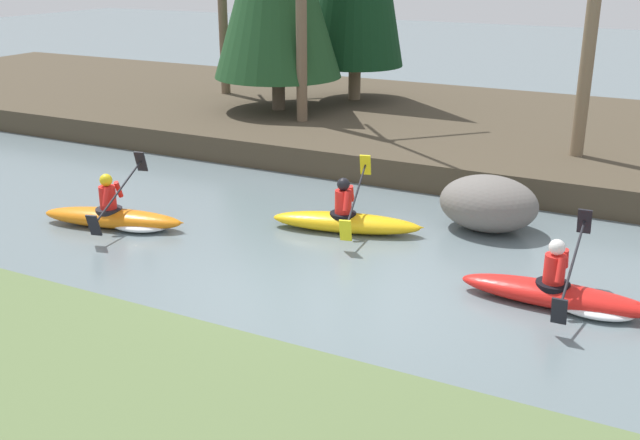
{
  "coord_description": "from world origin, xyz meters",
  "views": [
    {
      "loc": [
        4.57,
        -8.93,
        4.75
      ],
      "look_at": [
        -0.8,
        1.49,
        0.55
      ],
      "focal_mm": 42.0,
      "sensor_mm": 36.0,
      "label": 1
    }
  ],
  "objects_px": {
    "kayaker_trailing": "(118,217)",
    "boulder_midstream": "(488,203)",
    "kayaker_lead": "(564,295)",
    "kayaker_middle": "(347,220)"
  },
  "relations": [
    {
      "from": "kayaker_middle",
      "to": "boulder_midstream",
      "type": "relative_size",
      "value": 1.57
    },
    {
      "from": "kayaker_lead",
      "to": "kayaker_trailing",
      "type": "xyz_separation_m",
      "value": [
        -7.85,
        -0.35,
        0.0
      ]
    },
    {
      "from": "kayaker_trailing",
      "to": "boulder_midstream",
      "type": "xyz_separation_m",
      "value": [
        6.03,
        2.97,
        0.3
      ]
    },
    {
      "from": "kayaker_lead",
      "to": "boulder_midstream",
      "type": "xyz_separation_m",
      "value": [
        -1.82,
        2.62,
        0.3
      ]
    },
    {
      "from": "kayaker_lead",
      "to": "kayaker_trailing",
      "type": "height_order",
      "value": "same"
    },
    {
      "from": "kayaker_lead",
      "to": "kayaker_trailing",
      "type": "bearing_deg",
      "value": -178.99
    },
    {
      "from": "kayaker_lead",
      "to": "kayaker_middle",
      "type": "relative_size",
      "value": 1.0
    },
    {
      "from": "kayaker_middle",
      "to": "kayaker_trailing",
      "type": "relative_size",
      "value": 1.0
    },
    {
      "from": "kayaker_lead",
      "to": "kayaker_middle",
      "type": "bearing_deg",
      "value": 159.79
    },
    {
      "from": "kayaker_middle",
      "to": "boulder_midstream",
      "type": "distance_m",
      "value": 2.56
    }
  ]
}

